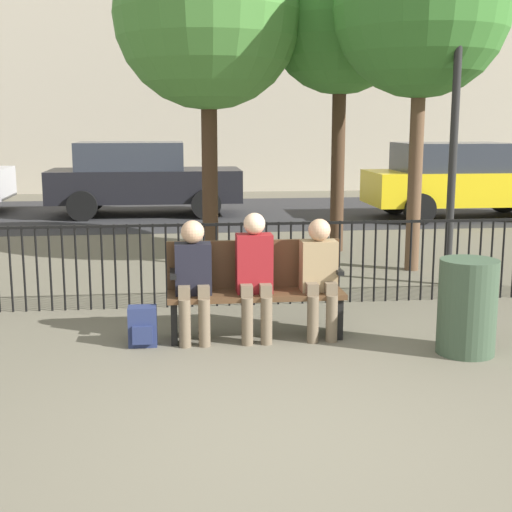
% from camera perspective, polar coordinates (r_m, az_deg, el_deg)
% --- Properties ---
extents(ground_plane, '(80.00, 80.00, 0.00)m').
position_cam_1_polar(ground_plane, '(4.77, 3.32, -14.73)').
color(ground_plane, '#605B4C').
extents(park_bench, '(1.69, 0.45, 0.92)m').
position_cam_1_polar(park_bench, '(6.88, -0.08, -2.40)').
color(park_bench, '#4C331E').
rests_on(park_bench, ground).
extents(seated_person_0, '(0.34, 0.39, 1.15)m').
position_cam_1_polar(seated_person_0, '(6.67, -5.04, -1.43)').
color(seated_person_0, brown).
rests_on(seated_person_0, ground).
extents(seated_person_1, '(0.34, 0.39, 1.21)m').
position_cam_1_polar(seated_person_1, '(6.71, -0.10, -1.10)').
color(seated_person_1, brown).
rests_on(seated_person_1, ground).
extents(seated_person_2, '(0.34, 0.39, 1.15)m').
position_cam_1_polar(seated_person_2, '(6.81, 5.09, -1.23)').
color(seated_person_2, brown).
rests_on(seated_person_2, ground).
extents(backpack, '(0.26, 0.22, 0.37)m').
position_cam_1_polar(backpack, '(6.71, -9.06, -5.61)').
color(backpack, navy).
rests_on(backpack, ground).
extents(fence_railing, '(9.01, 0.03, 0.95)m').
position_cam_1_polar(fence_railing, '(7.99, -1.14, -0.07)').
color(fence_railing, black).
rests_on(fence_railing, ground).
extents(tree_0, '(2.78, 2.78, 5.00)m').
position_cam_1_polar(tree_0, '(11.02, -3.87, 18.70)').
color(tree_0, '#422D1E').
rests_on(tree_0, ground).
extents(tree_1, '(2.25, 2.25, 4.71)m').
position_cam_1_polar(tree_1, '(11.53, 6.80, 18.13)').
color(tree_1, '#422D1E').
rests_on(tree_1, ground).
extents(tree_2, '(2.34, 2.34, 4.70)m').
position_cam_1_polar(tree_2, '(10.18, 13.13, 18.66)').
color(tree_2, brown).
rests_on(tree_2, ground).
extents(lamp_post, '(0.28, 0.28, 3.71)m').
position_cam_1_polar(lamp_post, '(9.24, 15.74, 12.77)').
color(lamp_post, black).
rests_on(lamp_post, ground).
extents(street_surface, '(24.00, 6.00, 0.01)m').
position_cam_1_polar(street_surface, '(16.39, -3.88, 3.46)').
color(street_surface, '#2B2B2D').
rests_on(street_surface, ground).
extents(parked_car_0, '(4.20, 1.94, 1.62)m').
position_cam_1_polar(parked_car_0, '(16.00, 16.13, 5.92)').
color(parked_car_0, yellow).
rests_on(parked_car_0, ground).
extents(parked_car_1, '(4.20, 1.94, 1.62)m').
position_cam_1_polar(parked_car_1, '(16.13, -9.16, 6.23)').
color(parked_car_1, black).
rests_on(parked_car_1, ground).
extents(trash_bin, '(0.52, 0.52, 0.86)m').
position_cam_1_polar(trash_bin, '(6.63, 16.55, -3.92)').
color(trash_bin, '#384C38').
rests_on(trash_bin, ground).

